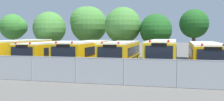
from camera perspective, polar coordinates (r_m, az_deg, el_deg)
The scene contains 15 objects.
ground_plane at distance 25.52m, azimuth -1.87°, elevation -3.56°, with size 160.00×160.00×0.00m, color #595651.
school_bus_0 at distance 29.47m, azimuth -19.66°, elevation -0.02°, with size 2.63×10.75×2.71m.
school_bus_1 at distance 27.62m, azimuth -13.42°, elevation -0.32°, with size 2.61×10.79×2.53m.
school_bus_2 at distance 25.95m, azimuth -5.74°, elevation -0.37°, with size 2.69×11.46×2.64m.
school_bus_3 at distance 24.75m, azimuth 2.03°, elevation -0.59°, with size 2.61×9.44×2.61m.
school_bus_4 at distance 24.26m, azimuth 11.17°, elevation -0.52°, with size 2.50×10.91×2.79m.
school_bus_5 at distance 24.49m, azimuth 20.02°, elevation -0.89°, with size 2.81×11.67×2.56m.
tree_0 at distance 39.36m, azimuth -20.93°, elevation 4.91°, with size 3.94×3.68×6.10m.
tree_1 at distance 36.44m, azimuth -13.77°, elevation 5.01°, with size 4.52×4.52×6.32m.
tree_2 at distance 36.75m, azimuth -5.49°, elevation 6.00°, with size 5.19×5.18×7.17m.
tree_3 at distance 33.71m, azimuth 2.20°, elevation 5.76°, with size 4.76×4.76×6.76m.
tree_4 at distance 32.46m, azimuth 9.49°, elevation 4.65°, with size 4.01×4.01×5.76m.
tree_5 at distance 34.68m, azimuth 17.94°, elevation 5.85°, with size 3.71×3.71×6.41m.
chainlink_fence at distance 16.90m, azimuth -8.03°, elevation -4.21°, with size 25.72×0.07×1.71m.
traffic_cone at distance 17.31m, azimuth -0.51°, elevation -6.20°, with size 0.35×0.35×0.46m, color #EA5914.
Camera 1 is at (6.88, -24.37, 3.18)m, focal length 41.10 mm.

